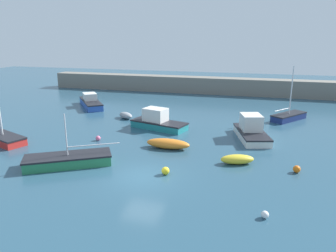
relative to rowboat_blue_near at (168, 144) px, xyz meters
The scene contains 15 objects.
ground_plane 5.67m from the rowboat_blue_near, 91.29° to the right, with size 120.00×120.00×0.20m, color #284C60.
harbor_breakwater 25.92m from the rowboat_blue_near, 90.28° to the left, with size 52.10×2.52×2.42m, color slate.
rowboat_blue_near is the anchor object (origin of this frame).
sailboat_short_mast 7.74m from the rowboat_blue_near, 137.49° to the right, with size 6.11×4.60×3.67m.
motorboat_grey_hull 18.25m from the rowboat_blue_near, 137.38° to the left, with size 5.46×6.23×1.64m.
cabin_cruiser_white 7.71m from the rowboat_blue_near, 35.48° to the left, with size 3.51×5.75×2.05m.
fishing_dinghy_green 5.83m from the rowboat_blue_near, 18.30° to the right, with size 2.50×1.60×0.66m.
dinghy_near_pier 10.56m from the rowboat_blue_near, 130.92° to the left, with size 2.19×1.95×0.67m.
motorboat_with_cabin 5.83m from the rowboat_blue_near, 115.20° to the left, with size 5.82×3.47×1.94m.
sailboat_twin_hulled 13.87m from the rowboat_blue_near, behind, with size 5.05×3.31×4.89m.
sailboat_tall_mast 15.49m from the rowboat_blue_near, 50.18° to the left, with size 3.89×4.45×5.70m.
mooring_buoy_yellow 5.08m from the rowboat_blue_near, 76.38° to the right, with size 0.52×0.52×0.52m, color yellow.
mooring_buoy_white 11.33m from the rowboat_blue_near, 49.59° to the right, with size 0.38×0.38×0.38m, color white.
mooring_buoy_pink 6.27m from the rowboat_blue_near, behind, with size 0.42×0.42×0.42m, color #EA668C.
mooring_buoy_orange 9.69m from the rowboat_blue_near, 13.96° to the right, with size 0.48×0.48×0.48m, color orange.
Camera 1 is at (6.68, -18.06, 8.78)m, focal length 35.00 mm.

